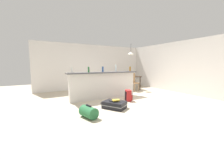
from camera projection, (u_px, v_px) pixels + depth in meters
ground_plane at (125, 99)px, 5.65m from camera, size 13.00×13.00×0.05m
wall_back at (95, 67)px, 8.15m from camera, size 6.60×0.10×2.50m
wall_right at (170, 67)px, 7.26m from camera, size 0.10×6.00×2.50m
partition_half_wall at (104, 86)px, 5.64m from camera, size 2.80×0.20×1.04m
bar_countertop at (104, 72)px, 5.58m from camera, size 2.96×0.40×0.05m
bottle_white at (72, 70)px, 4.89m from camera, size 0.06×0.06×0.22m
bottle_green at (89, 70)px, 5.20m from camera, size 0.06×0.06×0.21m
bottle_blue at (103, 69)px, 5.56m from camera, size 0.07×0.07×0.21m
bottle_clear at (116, 68)px, 5.93m from camera, size 0.06×0.06×0.28m
bottle_amber at (130, 69)px, 6.17m from camera, size 0.07×0.07×0.20m
dining_table at (129, 78)px, 7.73m from camera, size 1.10×0.80×0.74m
dining_chair_near_partition at (133, 81)px, 7.25m from camera, size 0.44×0.44×0.93m
dining_chair_far_side at (124, 79)px, 8.24m from camera, size 0.47×0.47×0.93m
pendant_lamp at (131, 53)px, 7.53m from camera, size 0.34×0.34×0.62m
suitcase_flat_black at (114, 105)px, 4.40m from camera, size 0.78×0.88×0.22m
duffel_bag_green at (89, 112)px, 3.60m from camera, size 0.42×0.54×0.34m
backpack_red at (128, 96)px, 5.28m from camera, size 0.31×0.33×0.42m
book_stack at (115, 100)px, 4.38m from camera, size 0.29×0.28×0.06m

